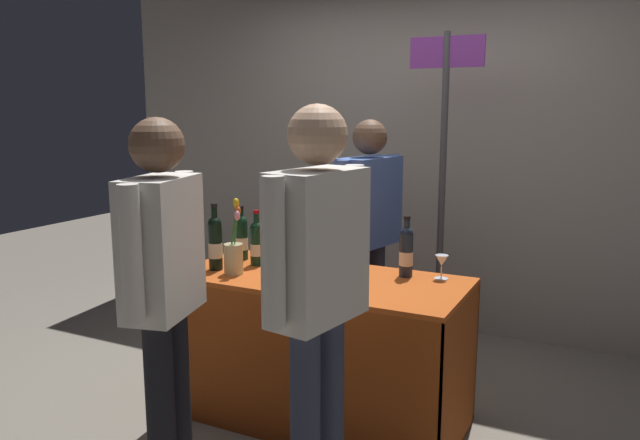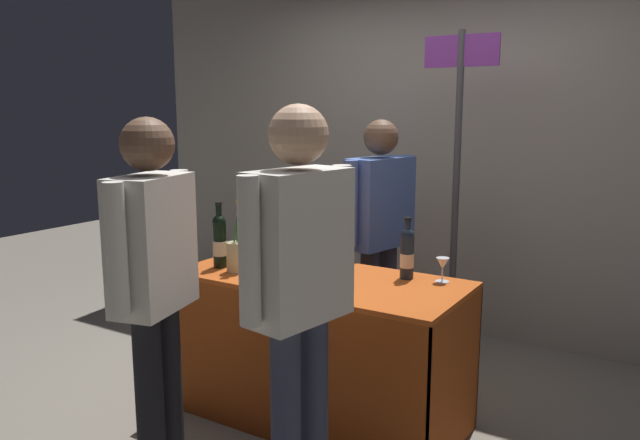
% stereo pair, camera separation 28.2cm
% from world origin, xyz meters
% --- Properties ---
extents(ground_plane, '(12.00, 12.00, 0.00)m').
position_xyz_m(ground_plane, '(0.00, 0.00, 0.00)').
color(ground_plane, gray).
extents(back_partition, '(5.26, 0.12, 3.15)m').
position_xyz_m(back_partition, '(0.00, 1.73, 1.58)').
color(back_partition, '#9E998E').
rests_on(back_partition, ground_plane).
extents(tasting_table, '(1.51, 0.69, 0.79)m').
position_xyz_m(tasting_table, '(0.00, 0.00, 0.54)').
color(tasting_table, '#B74C19').
rests_on(tasting_table, ground_plane).
extents(featured_wine_bottle, '(0.08, 0.08, 0.31)m').
position_xyz_m(featured_wine_bottle, '(-0.09, -0.17, 0.92)').
color(featured_wine_bottle, '#192333').
rests_on(featured_wine_bottle, tasting_table).
extents(display_bottle_0, '(0.08, 0.08, 0.33)m').
position_xyz_m(display_bottle_0, '(-0.35, 0.13, 0.92)').
color(display_bottle_0, black).
rests_on(display_bottle_0, tasting_table).
extents(display_bottle_1, '(0.08, 0.08, 0.36)m').
position_xyz_m(display_bottle_1, '(-0.57, -0.12, 0.94)').
color(display_bottle_1, black).
rests_on(display_bottle_1, tasting_table).
extents(display_bottle_2, '(0.07, 0.07, 0.32)m').
position_xyz_m(display_bottle_2, '(0.40, 0.21, 0.93)').
color(display_bottle_2, '#192333').
rests_on(display_bottle_2, tasting_table).
extents(display_bottle_3, '(0.07, 0.07, 0.31)m').
position_xyz_m(display_bottle_3, '(-0.58, 0.14, 0.92)').
color(display_bottle_3, black).
rests_on(display_bottle_3, tasting_table).
extents(display_bottle_4, '(0.07, 0.07, 0.31)m').
position_xyz_m(display_bottle_4, '(-0.43, 0.06, 0.92)').
color(display_bottle_4, black).
rests_on(display_bottle_4, tasting_table).
extents(wine_glass_near_vendor, '(0.06, 0.06, 0.13)m').
position_xyz_m(wine_glass_near_vendor, '(0.17, -0.20, 0.88)').
color(wine_glass_near_vendor, silver).
rests_on(wine_glass_near_vendor, tasting_table).
extents(wine_glass_mid, '(0.07, 0.07, 0.12)m').
position_xyz_m(wine_glass_mid, '(0.58, 0.24, 0.88)').
color(wine_glass_mid, silver).
rests_on(wine_glass_mid, tasting_table).
extents(flower_vase, '(0.10, 0.10, 0.40)m').
position_xyz_m(flower_vase, '(-0.43, -0.15, 0.89)').
color(flower_vase, tan).
rests_on(flower_vase, tasting_table).
extents(vendor_presenter, '(0.30, 0.62, 1.59)m').
position_xyz_m(vendor_presenter, '(-0.06, 0.81, 0.95)').
color(vendor_presenter, '#2D3347').
rests_on(vendor_presenter, ground_plane).
extents(taster_foreground_right, '(0.30, 0.54, 1.62)m').
position_xyz_m(taster_foreground_right, '(-0.29, -0.87, 0.96)').
color(taster_foreground_right, black).
rests_on(taster_foreground_right, ground_plane).
extents(taster_foreground_left, '(0.28, 0.59, 1.67)m').
position_xyz_m(taster_foreground_left, '(0.35, -0.71, 1.01)').
color(taster_foreground_left, '#2D3347').
rests_on(taster_foreground_left, ground_plane).
extents(booth_signpost, '(0.47, 0.04, 2.12)m').
position_xyz_m(booth_signpost, '(0.33, 1.11, 1.31)').
color(booth_signpost, '#47474C').
rests_on(booth_signpost, ground_plane).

